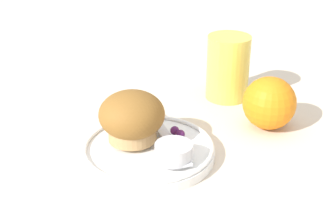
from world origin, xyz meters
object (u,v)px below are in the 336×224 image
Objects in this scene: muffin at (134,117)px; juice_glass at (228,68)px; butter_knife at (165,134)px; orange_fruit at (269,103)px.

muffin is 0.82× the size of juice_glass.
juice_glass reaches higher than butter_knife.
orange_fruit is at bearing 91.14° from butter_knife.
orange_fruit is at bearing -11.15° from juice_glass.
juice_glass is at bearing 127.98° from butter_knife.
muffin is 0.06m from butter_knife.
juice_glass is (-0.13, 0.02, 0.02)m from orange_fruit.
butter_knife is (0.02, 0.04, -0.03)m from muffin.
muffin is at bearing -99.81° from butter_knife.
butter_knife is at bearing 63.90° from muffin.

